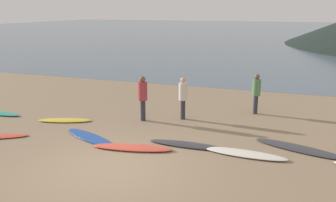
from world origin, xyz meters
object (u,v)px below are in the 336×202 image
at_px(surfboard_2, 65,120).
at_px(surfboard_5, 189,145).
at_px(surfboard_4, 133,147).
at_px(surfboard_3, 90,137).
at_px(surfboard_7, 299,149).
at_px(surfboard_6, 245,154).
at_px(person_1, 183,95).
at_px(person_3, 256,90).
at_px(person_0, 143,95).

distance_m(surfboard_2, surfboard_5, 4.99).
relative_size(surfboard_4, surfboard_5, 0.97).
height_order(surfboard_3, surfboard_7, surfboard_7).
height_order(surfboard_6, person_1, person_1).
bearing_deg(person_1, person_3, -33.03).
xyz_separation_m(surfboard_2, surfboard_5, (4.91, -0.84, 0.00)).
relative_size(surfboard_2, person_3, 1.23).
distance_m(surfboard_3, person_1, 3.75).
relative_size(surfboard_3, surfboard_7, 0.88).
height_order(surfboard_4, surfboard_6, surfboard_4).
xyz_separation_m(surfboard_2, surfboard_7, (7.99, -0.02, -0.00)).
bearing_deg(person_3, person_0, -62.26).
height_order(surfboard_3, person_0, person_0).
relative_size(surfboard_2, surfboard_5, 0.78).
relative_size(surfboard_4, surfboard_6, 1.00).
bearing_deg(person_1, person_0, 139.93).
distance_m(surfboard_4, person_0, 2.96).
xyz_separation_m(surfboard_6, person_3, (-0.26, 4.32, 0.87)).
bearing_deg(person_3, surfboard_7, 22.44).
xyz_separation_m(surfboard_6, person_0, (-3.97, 2.04, 0.91)).
distance_m(surfboard_2, surfboard_7, 7.99).
bearing_deg(surfboard_3, person_3, 70.08).
distance_m(surfboard_4, person_3, 5.80).
bearing_deg(surfboard_7, surfboard_6, -127.56).
height_order(surfboard_4, person_1, person_1).
relative_size(surfboard_6, surfboard_7, 0.89).
height_order(surfboard_5, surfboard_7, surfboard_5).
distance_m(surfboard_5, person_3, 4.51).
xyz_separation_m(surfboard_2, person_3, (6.31, 3.35, 0.88)).
xyz_separation_m(surfboard_3, surfboard_4, (1.67, -0.39, 0.02)).
bearing_deg(surfboard_3, surfboard_4, 11.59).
distance_m(surfboard_6, person_1, 3.89).
bearing_deg(surfboard_7, surfboard_3, -150.42).
bearing_deg(surfboard_2, surfboard_5, -28.83).
xyz_separation_m(surfboard_2, surfboard_3, (1.79, -1.24, -0.01)).
xyz_separation_m(surfboard_3, person_1, (2.11, 2.96, 0.88)).
distance_m(surfboard_6, person_3, 4.42).
xyz_separation_m(surfboard_6, surfboard_7, (1.41, 0.95, -0.01)).
bearing_deg(person_1, surfboard_5, -135.67).
relative_size(surfboard_3, person_1, 1.48).
relative_size(surfboard_3, person_0, 1.41).
bearing_deg(surfboard_7, surfboard_2, -161.71).
height_order(surfboard_2, person_0, person_0).
relative_size(surfboard_3, surfboard_6, 0.98).
bearing_deg(surfboard_2, person_0, 3.07).
bearing_deg(person_0, surfboard_4, 97.94).
bearing_deg(surfboard_7, surfboard_4, -142.03).
bearing_deg(surfboard_6, person_0, 155.72).
bearing_deg(surfboard_3, person_1, 79.15).
relative_size(surfboard_4, surfboard_7, 0.90).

